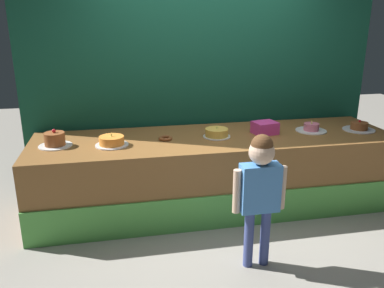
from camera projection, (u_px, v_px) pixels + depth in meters
ground_plane at (228, 227)px, 3.80m from camera, size 12.00×12.00×0.00m
stage_platform at (216, 171)px, 4.16m from camera, size 3.72×1.05×0.76m
curtain_backdrop at (204, 52)px, 4.38m from camera, size 3.99×0.08×3.14m
child_figure at (260, 184)px, 3.01m from camera, size 0.43×0.20×1.11m
pink_box at (265, 128)px, 4.13m from camera, size 0.27×0.24×0.13m
donut at (165, 138)px, 3.94m from camera, size 0.14×0.14×0.03m
cake_far_left at (55, 140)px, 3.72m from camera, size 0.31×0.31×0.17m
cake_left at (112, 141)px, 3.75m from camera, size 0.32×0.32×0.14m
cake_center at (217, 133)px, 4.02m from camera, size 0.28×0.28×0.12m
cake_right at (311, 128)px, 4.23m from camera, size 0.33×0.33×0.12m
cake_far_right at (359, 127)px, 4.27m from camera, size 0.34×0.34×0.12m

